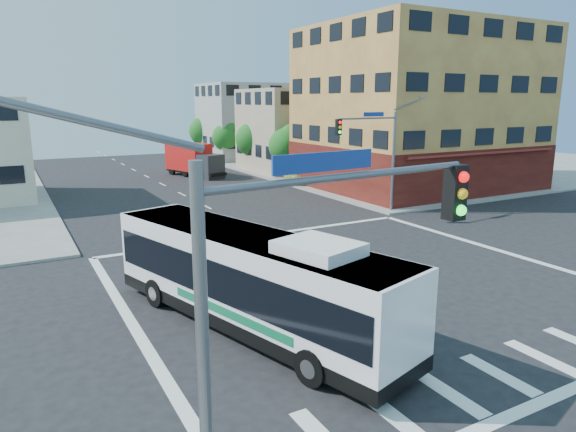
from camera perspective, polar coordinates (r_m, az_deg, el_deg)
ground at (r=22.50m, az=7.97°, el=-7.50°), size 120.00×120.00×0.00m
sidewalk_ne at (r=70.92m, az=13.76°, el=6.12°), size 50.00×50.00×0.15m
corner_building_ne at (r=48.22m, az=14.19°, el=10.12°), size 18.10×15.44×14.00m
building_east_near at (r=58.97m, az=1.48°, el=9.54°), size 12.06×10.06×9.00m
building_east_far at (r=71.36m, az=-4.31°, el=10.45°), size 12.06×10.06×10.00m
signal_mast_ne at (r=35.20m, az=9.74°, el=8.04°), size 7.91×1.13×8.07m
signal_mast_sw at (r=7.71m, az=2.25°, el=-8.04°), size 7.91×1.01×8.07m
street_tree_a at (r=51.27m, az=-0.01°, el=8.05°), size 3.60×3.60×5.53m
street_tree_b at (r=58.37m, az=-3.86°, el=8.74°), size 3.80×3.80×5.79m
street_tree_c at (r=65.70m, az=-6.86°, el=8.86°), size 3.40×3.40×5.29m
street_tree_d at (r=73.14m, az=-9.28°, el=9.49°), size 4.00×4.00×6.03m
transit_bus at (r=17.60m, az=-4.31°, el=-6.93°), size 6.10×12.77×3.71m
box_truck at (r=54.73m, az=-10.41°, el=6.09°), size 4.43×7.85×3.40m
parked_car at (r=48.52m, az=0.99°, el=4.34°), size 2.31×4.26×1.38m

